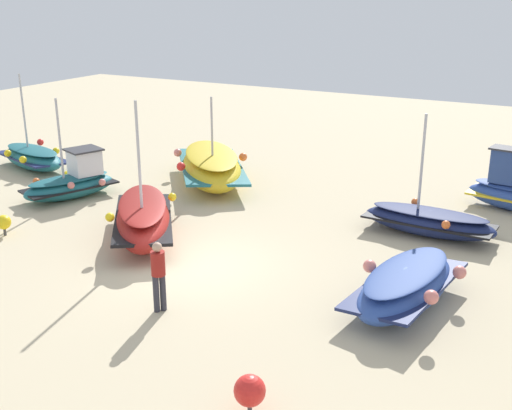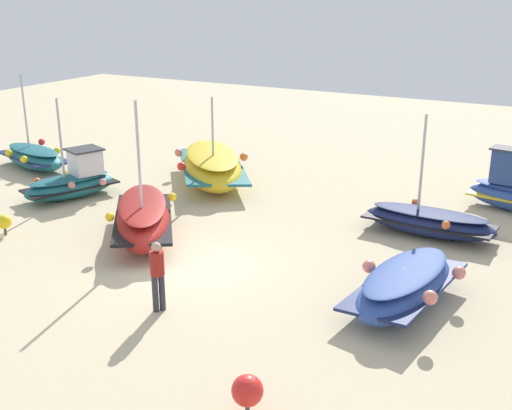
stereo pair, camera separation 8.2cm
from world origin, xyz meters
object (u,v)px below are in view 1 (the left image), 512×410
Objects in this scene: fishing_boat_1 at (406,285)px; fishing_boat_3 at (212,166)px; fishing_boat_9 at (72,182)px; person_walking at (158,272)px; fishing_boat_2 at (33,157)px; mooring_buoy_1 at (4,222)px; fishing_boat_6 at (143,218)px; fishing_boat_0 at (429,221)px; mooring_buoy_0 at (250,391)px.

fishing_boat_3 is at bearing -116.85° from fishing_boat_1.
fishing_boat_9 reaches higher than person_walking.
fishing_boat_9 is (12.50, -2.30, 0.04)m from fishing_boat_1.
person_walking is (-11.83, 7.29, 0.49)m from fishing_boat_2.
fishing_boat_1 is at bearing 65.32° from person_walking.
fishing_boat_2 is at bearing -97.73° from fishing_boat_1.
mooring_buoy_1 is at bearing 123.61° from fishing_boat_3.
fishing_boat_2 reaches higher than fishing_boat_1.
fishing_boat_3 reaches higher than mooring_buoy_1.
person_walking is (-4.36, 9.06, 0.32)m from fishing_boat_3.
fishing_boat_1 reaches higher than mooring_buoy_1.
fishing_boat_6 is (7.87, -0.40, 0.13)m from fishing_boat_1.
fishing_boat_3 is at bearing 172.18° from fishing_boat_0.
fishing_boat_9 is at bearing 30.30° from fishing_boat_6.
fishing_boat_9 is at bearing -33.58° from mooring_buoy_0.
mooring_buoy_1 is at bearing -149.36° from fishing_boat_0.
person_walking is (-7.70, 5.24, 0.42)m from fishing_boat_9.
fishing_boat_0 is 0.71× the size of fishing_boat_3.
fishing_boat_2 reaches higher than person_walking.
fishing_boat_2 is 6.32× the size of mooring_buoy_1.
fishing_boat_6 is (7.24, 4.29, 0.21)m from fishing_boat_0.
fishing_boat_6 is (-8.75, 3.95, 0.16)m from fishing_boat_2.
fishing_boat_3 reaches higher than person_walking.
fishing_boat_2 reaches higher than fishing_boat_0.
mooring_buoy_0 is (-7.95, 11.32, -0.18)m from fishing_boat_3.
person_walking is 7.06m from mooring_buoy_1.
mooring_buoy_1 is (10.45, -3.80, -0.06)m from mooring_buoy_0.
fishing_boat_0 reaches higher than mooring_buoy_0.
fishing_boat_0 is at bearing -96.69° from fishing_boat_6.
fishing_boat_1 is at bearing -130.25° from fishing_boat_6.
fishing_boat_0 is at bearing -165.33° from fishing_boat_1.
fishing_boat_3 is at bearing -108.40° from mooring_buoy_1.
fishing_boat_0 is 15.99m from fishing_boat_2.
fishing_boat_9 is at bearing 100.89° from fishing_boat_3.
fishing_boat_3 is 5.08m from fishing_boat_9.
fishing_boat_2 reaches higher than fishing_boat_9.
fishing_boat_0 is 9.90m from mooring_buoy_0.
fishing_boat_6 is at bearing -85.98° from fishing_boat_1.
fishing_boat_2 is at bearing -49.14° from mooring_buoy_1.
fishing_boat_9 is at bearing 179.62° from person_walking.
person_walking is 2.63× the size of mooring_buoy_1.
mooring_buoy_0 is at bearing -15.57° from fishing_boat_2.
fishing_boat_2 is 9.60m from fishing_boat_6.
person_walking is at bearing -51.59° from fishing_boat_1.
fishing_boat_3 is 3.32× the size of person_walking.
fishing_boat_3 is at bearing 149.54° from person_walking.
fishing_boat_3 is 8.76× the size of mooring_buoy_1.
fishing_boat_9 is 5.58× the size of mooring_buoy_1.
mooring_buoy_0 is 1.18× the size of mooring_buoy_1.
person_walking is at bearing 167.30° from mooring_buoy_1.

